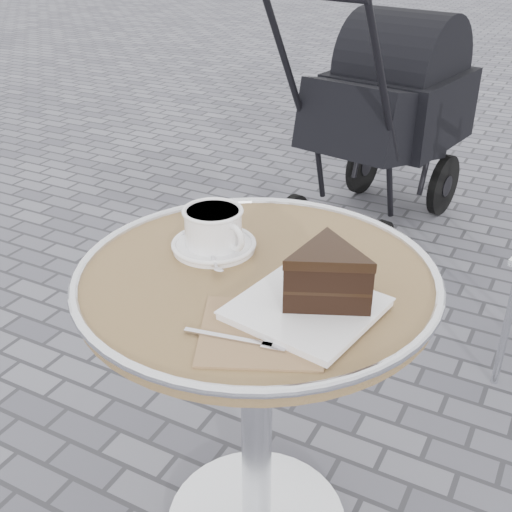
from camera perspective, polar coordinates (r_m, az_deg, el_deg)
The scene contains 4 objects.
cafe_table at distance 1.34m, azimuth 0.06°, elevation -7.59°, with size 0.72×0.72×0.74m.
cappuccino_set at distance 1.33m, azimuth -3.76°, elevation 2.16°, with size 0.18×0.19×0.09m.
cake_plate_set at distance 1.12m, azimuth 5.80°, elevation -2.50°, with size 0.31×0.35×0.12m.
baby_stroller at distance 3.07m, azimuth 11.38°, elevation 11.80°, with size 0.65×1.13×1.11m.
Camera 1 is at (0.51, -0.96, 1.36)m, focal length 45.00 mm.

